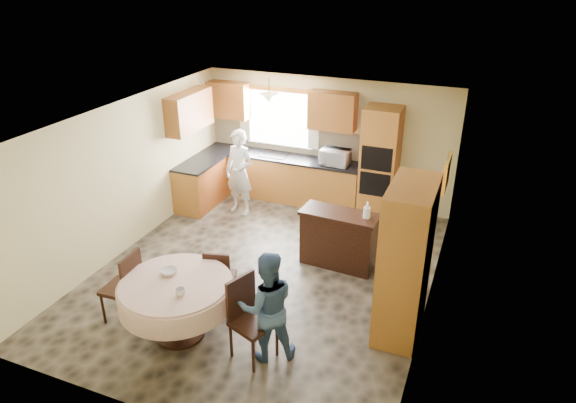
{
  "coord_description": "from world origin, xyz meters",
  "views": [
    {
      "loc": [
        2.91,
        -6.23,
        4.51
      ],
      "look_at": [
        0.27,
        0.3,
        1.16
      ],
      "focal_mm": 32.0,
      "sensor_mm": 36.0,
      "label": 1
    }
  ],
  "objects_px": {
    "dining_table": "(176,294)",
    "sideboard": "(339,241)",
    "chair_left": "(126,284)",
    "chair_right": "(248,314)",
    "person_dining": "(267,306)",
    "person_sink": "(239,172)",
    "cupboard": "(406,261)",
    "oven_tower": "(380,163)",
    "chair_back": "(219,275)"
  },
  "relations": [
    {
      "from": "oven_tower",
      "to": "chair_left",
      "type": "height_order",
      "value": "oven_tower"
    },
    {
      "from": "dining_table",
      "to": "chair_right",
      "type": "relative_size",
      "value": 1.34
    },
    {
      "from": "oven_tower",
      "to": "person_sink",
      "type": "xyz_separation_m",
      "value": [
        -2.48,
        -0.9,
        -0.23
      ]
    },
    {
      "from": "oven_tower",
      "to": "sideboard",
      "type": "height_order",
      "value": "oven_tower"
    },
    {
      "from": "chair_left",
      "to": "chair_right",
      "type": "bearing_deg",
      "value": 87.76
    },
    {
      "from": "sideboard",
      "to": "person_dining",
      "type": "xyz_separation_m",
      "value": [
        -0.19,
        -2.35,
        0.29
      ]
    },
    {
      "from": "cupboard",
      "to": "person_sink",
      "type": "height_order",
      "value": "cupboard"
    },
    {
      "from": "oven_tower",
      "to": "person_sink",
      "type": "distance_m",
      "value": 2.65
    },
    {
      "from": "oven_tower",
      "to": "dining_table",
      "type": "relative_size",
      "value": 1.46
    },
    {
      "from": "dining_table",
      "to": "chair_right",
      "type": "xyz_separation_m",
      "value": [
        1.0,
        0.04,
        -0.05
      ]
    },
    {
      "from": "chair_back",
      "to": "person_dining",
      "type": "height_order",
      "value": "person_dining"
    },
    {
      "from": "chair_right",
      "to": "sideboard",
      "type": "bearing_deg",
      "value": 11.36
    },
    {
      "from": "chair_back",
      "to": "person_dining",
      "type": "relative_size",
      "value": 0.62
    },
    {
      "from": "person_dining",
      "to": "chair_back",
      "type": "bearing_deg",
      "value": -64.32
    },
    {
      "from": "chair_right",
      "to": "person_dining",
      "type": "distance_m",
      "value": 0.27
    },
    {
      "from": "chair_left",
      "to": "chair_back",
      "type": "distance_m",
      "value": 1.25
    },
    {
      "from": "dining_table",
      "to": "person_sink",
      "type": "height_order",
      "value": "person_sink"
    },
    {
      "from": "oven_tower",
      "to": "chair_right",
      "type": "bearing_deg",
      "value": -97.44
    },
    {
      "from": "chair_back",
      "to": "sideboard",
      "type": "bearing_deg",
      "value": -141.63
    },
    {
      "from": "person_sink",
      "to": "chair_back",
      "type": "bearing_deg",
      "value": -58.44
    },
    {
      "from": "dining_table",
      "to": "person_sink",
      "type": "distance_m",
      "value": 3.68
    },
    {
      "from": "cupboard",
      "to": "person_dining",
      "type": "bearing_deg",
      "value": -141.35
    },
    {
      "from": "chair_left",
      "to": "chair_right",
      "type": "distance_m",
      "value": 1.81
    },
    {
      "from": "dining_table",
      "to": "sideboard",
      "type": "bearing_deg",
      "value": 59.84
    },
    {
      "from": "chair_right",
      "to": "person_dining",
      "type": "xyz_separation_m",
      "value": [
        0.23,
        0.06,
        0.13
      ]
    },
    {
      "from": "oven_tower",
      "to": "dining_table",
      "type": "height_order",
      "value": "oven_tower"
    },
    {
      "from": "sideboard",
      "to": "chair_back",
      "type": "distance_m",
      "value": 2.08
    },
    {
      "from": "cupboard",
      "to": "chair_right",
      "type": "relative_size",
      "value": 1.94
    },
    {
      "from": "chair_right",
      "to": "person_dining",
      "type": "bearing_deg",
      "value": -54.16
    },
    {
      "from": "cupboard",
      "to": "oven_tower",
      "type": "bearing_deg",
      "value": 108.33
    },
    {
      "from": "person_dining",
      "to": "person_sink",
      "type": "bearing_deg",
      "value": -89.75
    },
    {
      "from": "chair_left",
      "to": "person_dining",
      "type": "bearing_deg",
      "value": 89.37
    },
    {
      "from": "oven_tower",
      "to": "person_sink",
      "type": "height_order",
      "value": "oven_tower"
    },
    {
      "from": "person_sink",
      "to": "cupboard",
      "type": "bearing_deg",
      "value": -23.05
    },
    {
      "from": "oven_tower",
      "to": "chair_right",
      "type": "height_order",
      "value": "oven_tower"
    },
    {
      "from": "sideboard",
      "to": "cupboard",
      "type": "height_order",
      "value": "cupboard"
    },
    {
      "from": "cupboard",
      "to": "chair_left",
      "type": "bearing_deg",
      "value": -160.75
    },
    {
      "from": "dining_table",
      "to": "chair_right",
      "type": "bearing_deg",
      "value": 2.24
    },
    {
      "from": "chair_right",
      "to": "person_sink",
      "type": "height_order",
      "value": "person_sink"
    },
    {
      "from": "oven_tower",
      "to": "chair_back",
      "type": "distance_m",
      "value": 3.98
    },
    {
      "from": "dining_table",
      "to": "chair_back",
      "type": "distance_m",
      "value": 0.81
    },
    {
      "from": "person_dining",
      "to": "sideboard",
      "type": "bearing_deg",
      "value": -126.03
    },
    {
      "from": "person_sink",
      "to": "person_dining",
      "type": "bearing_deg",
      "value": -48.2
    },
    {
      "from": "person_sink",
      "to": "person_dining",
      "type": "relative_size",
      "value": 1.14
    },
    {
      "from": "sideboard",
      "to": "dining_table",
      "type": "distance_m",
      "value": 2.83
    },
    {
      "from": "sideboard",
      "to": "person_sink",
      "type": "height_order",
      "value": "person_sink"
    },
    {
      "from": "person_sink",
      "to": "person_dining",
      "type": "height_order",
      "value": "person_sink"
    },
    {
      "from": "oven_tower",
      "to": "sideboard",
      "type": "distance_m",
      "value": 2.12
    },
    {
      "from": "dining_table",
      "to": "oven_tower",
      "type": "bearing_deg",
      "value": 70.56
    },
    {
      "from": "dining_table",
      "to": "chair_back",
      "type": "height_order",
      "value": "chair_back"
    }
  ]
}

